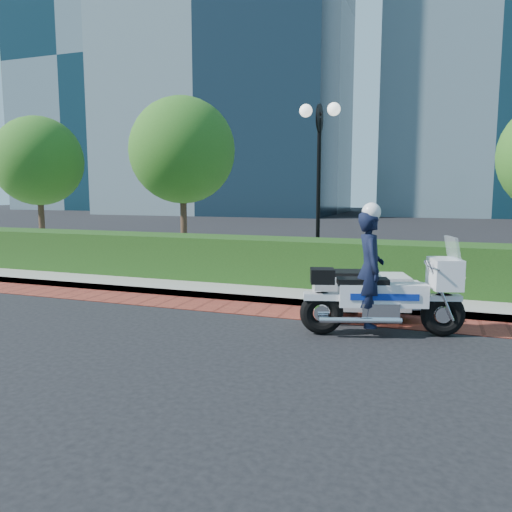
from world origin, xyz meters
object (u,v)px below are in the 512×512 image
(police_motorcycle, at_px, (372,286))
(lamppost, at_px, (319,161))
(tree_b, at_px, (182,151))
(tree_a, at_px, (38,161))

(police_motorcycle, bearing_deg, lamppost, 96.62)
(lamppost, relative_size, tree_b, 0.86)
(lamppost, height_order, tree_a, tree_a)
(tree_a, bearing_deg, tree_b, 0.00)
(lamppost, relative_size, tree_a, 0.92)
(lamppost, bearing_deg, tree_a, 172.59)
(tree_b, bearing_deg, lamppost, -16.11)
(tree_a, relative_size, tree_b, 0.94)
(tree_a, xyz_separation_m, tree_b, (5.50, 0.00, 0.21))
(tree_a, distance_m, police_motorcycle, 13.38)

